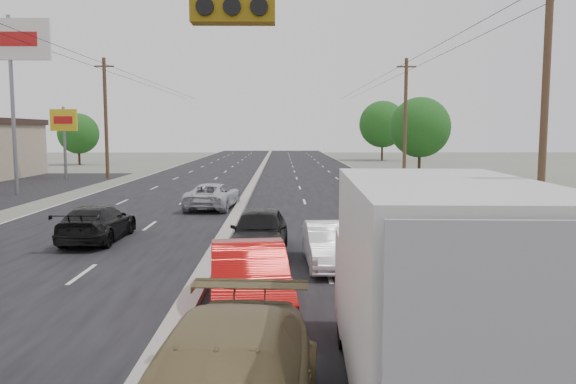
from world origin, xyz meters
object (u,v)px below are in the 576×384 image
tree_right_far (382,124)px  tree_right_mid (420,127)px  box_truck (430,293)px  queue_car_a (260,231)px  queue_car_e (438,219)px  pole_sign_billboard (10,51)px  red_sedan (249,281)px  utility_pole_left_c (106,118)px  oncoming_far (213,196)px  queue_car_b (329,246)px  utility_pole_right_b (545,102)px  pole_sign_far (64,126)px  utility_pole_right_c (405,118)px  oncoming_near (97,223)px  tree_left_far (78,134)px

tree_right_far → tree_right_mid: bearing=-92.3°
tree_right_far → box_truck: size_ratio=1.23×
queue_car_a → queue_car_e: queue_car_a is taller
tree_right_far → queue_car_a: 61.34m
queue_car_e → tree_right_far: bearing=81.3°
pole_sign_billboard → red_sedan: (15.90, -23.44, -8.12)m
utility_pole_left_c → box_truck: 43.14m
utility_pole_left_c → oncoming_far: (11.10, -18.69, -4.45)m
utility_pole_left_c → queue_car_b: 35.29m
utility_pole_right_b → tree_right_far: size_ratio=1.23×
utility_pole_right_b → pole_sign_far: bearing=138.7°
utility_pole_right_c → pole_sign_far: size_ratio=1.67×
tree_right_far → queue_car_e: bearing=-98.0°
tree_right_mid → red_sedan: bearing=-108.6°
utility_pole_left_c → utility_pole_right_b: same height
tree_right_far → box_truck: 70.72m
utility_pole_right_b → queue_car_a: utility_pole_right_b is taller
utility_pole_left_c → oncoming_near: bearing=-73.7°
utility_pole_right_b → box_truck: size_ratio=1.51×
oncoming_far → red_sedan: bearing=105.7°
tree_left_far → box_truck: 65.16m
queue_car_e → oncoming_far: oncoming_far is taller
oncoming_near → utility_pole_left_c: bearing=-72.7°
red_sedan → oncoming_near: bearing=119.2°
utility_pole_right_b → oncoming_near: size_ratio=2.22×
utility_pole_left_c → red_sedan: utility_pole_left_c is taller
utility_pole_left_c → pole_sign_far: (-3.50, -0.00, -0.70)m
tree_left_far → oncoming_near: 50.46m
pole_sign_far → queue_car_e: (24.05, -26.29, -3.75)m
tree_right_far → tree_left_far: bearing=-165.3°
oncoming_near → queue_car_a: bearing=160.6°
red_sedan → queue_car_a: 6.01m
tree_left_far → queue_car_a: tree_left_far is taller
box_truck → oncoming_far: 21.71m
tree_right_mid → tree_left_far: bearing=157.9°
pole_sign_far → box_truck: size_ratio=0.90×
tree_left_far → queue_car_e: (30.05, -46.29, -3.06)m
tree_left_far → queue_car_b: tree_left_far is taller
tree_left_far → red_sedan: 60.25m
pole_sign_billboard → queue_car_b: pole_sign_billboard is taller
utility_pole_left_c → queue_car_e: size_ratio=2.61×
box_truck → utility_pole_right_c: bearing=80.6°
tree_right_far → box_truck: tree_right_far is taller
pole_sign_far → oncoming_near: size_ratio=1.33×
red_sedan → tree_left_far: bearing=106.3°
tree_right_far → queue_car_a: bearing=-103.8°
pole_sign_far → queue_car_b: pole_sign_far is taller
queue_car_b → oncoming_far: size_ratio=0.81×
tree_right_mid → queue_car_a: 37.19m
pole_sign_billboard → oncoming_far: (13.10, -6.69, -8.21)m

